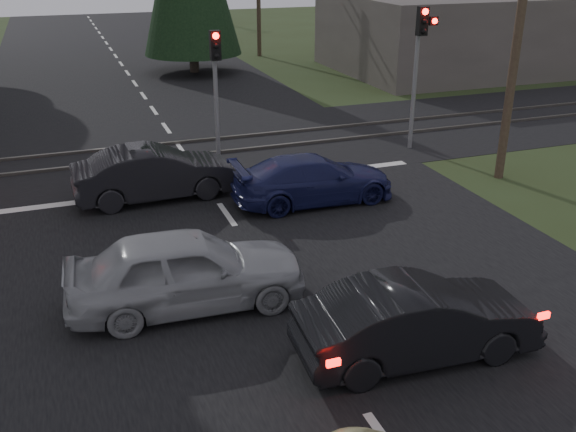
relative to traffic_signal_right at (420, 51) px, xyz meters
name	(u,v)px	position (x,y,z in m)	size (l,w,h in m)	color
ground	(312,336)	(-7.55, -9.47, -3.31)	(120.00, 120.00, 0.00)	#293518
road	(194,168)	(-7.55, 0.53, -3.31)	(14.00, 100.00, 0.01)	black
rail_corridor	(182,150)	(-7.55, 2.53, -3.31)	(120.00, 8.00, 0.01)	black
stop_line	(207,186)	(-7.55, -1.27, -3.30)	(13.00, 0.35, 0.00)	silver
rail_near	(186,156)	(-7.55, 1.73, -3.26)	(120.00, 0.12, 0.10)	#59544C
rail_far	(177,143)	(-7.55, 3.33, -3.26)	(120.00, 0.12, 0.10)	#59544C
traffic_signal_right	(420,51)	(0.00, 0.00, 0.00)	(0.68, 0.48, 4.70)	slate
traffic_signal_center	(216,73)	(-6.55, 1.20, -0.51)	(0.32, 0.48, 4.10)	slate
utility_pole_near	(521,15)	(0.95, -3.47, 1.41)	(1.80, 0.26, 9.00)	#4C3D2D
building_right	(466,32)	(10.45, 12.53, -1.31)	(14.00, 10.00, 4.00)	#59514C
dark_hatchback	(417,321)	(-6.10, -10.59, -2.63)	(1.45, 4.17, 1.37)	black
silver_car	(186,270)	(-9.43, -7.63, -2.54)	(1.84, 4.57, 1.56)	gray
blue_sedan	(313,179)	(-5.08, -3.38, -2.67)	(1.81, 4.44, 1.29)	#181B49
dark_car_far	(155,173)	(-9.06, -1.66, -2.59)	(1.54, 4.41, 1.45)	black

